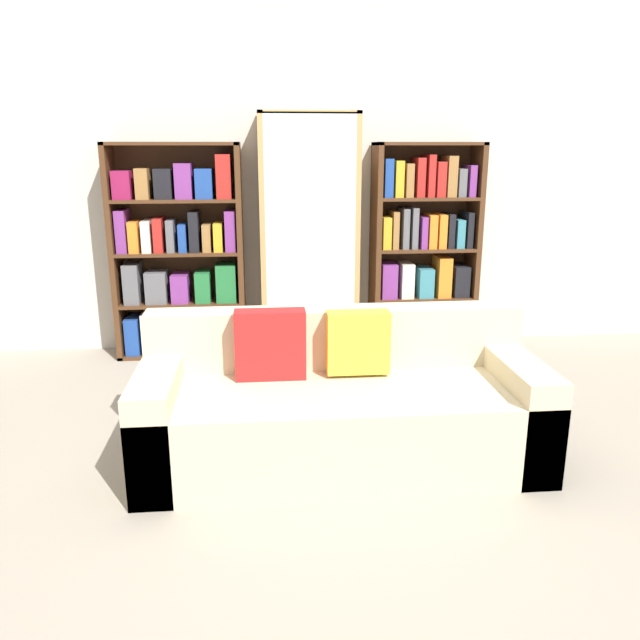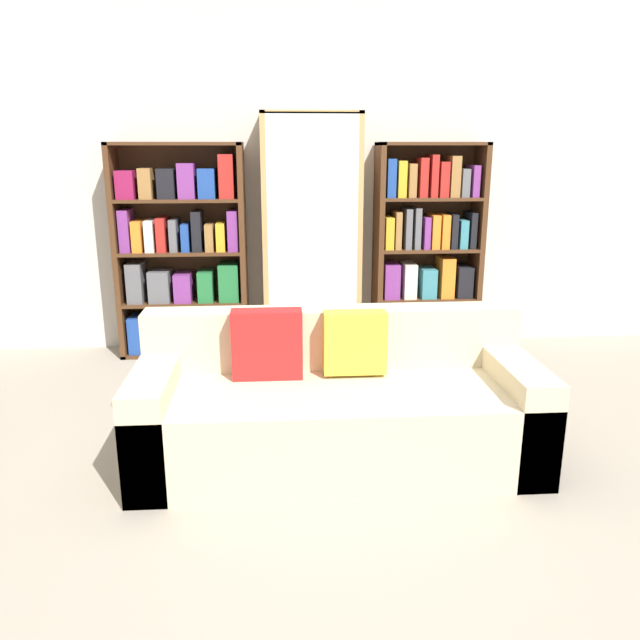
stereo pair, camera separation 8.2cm
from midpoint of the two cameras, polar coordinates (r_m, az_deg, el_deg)
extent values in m
plane|color=gray|center=(2.95, 2.65, -16.55)|extent=(16.00, 16.00, 0.00)
cube|color=beige|center=(4.98, -0.58, 13.02)|extent=(6.76, 0.06, 2.70)
cube|color=beige|center=(3.23, 2.35, -9.41)|extent=(2.01, 0.80, 0.41)
cube|color=beige|center=(3.38, 1.85, -1.58)|extent=(2.01, 0.20, 0.32)
cube|color=beige|center=(3.24, -13.95, -8.67)|extent=(0.20, 0.80, 0.53)
cube|color=beige|center=(3.42, 17.72, -7.61)|extent=(0.20, 0.80, 0.53)
cube|color=red|center=(3.20, -4.13, -2.22)|extent=(0.36, 0.12, 0.36)
cube|color=gold|center=(3.23, 3.91, -2.05)|extent=(0.32, 0.12, 0.32)
cube|color=#4C2D19|center=(4.95, -17.44, 5.92)|extent=(0.04, 0.32, 1.60)
cube|color=#4C2D19|center=(4.82, -6.53, 6.29)|extent=(0.04, 0.32, 1.60)
cube|color=#4C2D19|center=(4.80, -12.60, 15.46)|extent=(0.97, 0.32, 0.02)
cube|color=#4C2D19|center=(5.05, -11.56, -2.74)|extent=(0.97, 0.32, 0.02)
cube|color=#4C2D19|center=(5.02, -11.83, 6.42)|extent=(0.97, 0.01, 1.60)
cube|color=#4C2D19|center=(4.94, -11.80, 1.68)|extent=(0.89, 0.32, 0.02)
cube|color=#4C2D19|center=(4.87, -12.06, 6.13)|extent=(0.89, 0.32, 0.02)
cube|color=#4C2D19|center=(4.82, -12.32, 10.69)|extent=(0.89, 0.32, 0.02)
cube|color=#1E4293|center=(5.06, -15.90, -1.17)|extent=(0.10, 0.24, 0.28)
cube|color=beige|center=(5.03, -14.49, -0.97)|extent=(0.11, 0.24, 0.32)
cube|color=#237038|center=(5.01, -13.07, -1.17)|extent=(0.09, 0.24, 0.28)
cube|color=orange|center=(5.01, -11.61, -1.50)|extent=(0.09, 0.24, 0.21)
cube|color=#8E1947|center=(4.99, -10.24, -1.29)|extent=(0.08, 0.24, 0.25)
cube|color=gold|center=(4.97, -8.79, -1.07)|extent=(0.09, 0.24, 0.28)
cube|color=teal|center=(4.97, -7.37, -1.48)|extent=(0.10, 0.24, 0.20)
cube|color=#5B5B60|center=(4.96, -15.97, 3.38)|extent=(0.11, 0.24, 0.30)
cube|color=#5B5B60|center=(4.93, -13.90, 3.09)|extent=(0.16, 0.24, 0.24)
cube|color=#7A3384|center=(4.91, -11.87, 3.00)|extent=(0.13, 0.24, 0.21)
cube|color=#237038|center=(4.88, -9.88, 3.15)|extent=(0.11, 0.24, 0.23)
cube|color=#237038|center=(4.86, -7.82, 3.51)|extent=(0.15, 0.24, 0.28)
cube|color=#7A3384|center=(4.90, -16.79, 7.86)|extent=(0.07, 0.24, 0.31)
cube|color=orange|center=(4.89, -15.76, 7.43)|extent=(0.07, 0.24, 0.23)
cube|color=beige|center=(4.87, -14.70, 7.51)|extent=(0.07, 0.24, 0.23)
cube|color=#AD231E|center=(4.86, -13.71, 7.65)|extent=(0.07, 0.24, 0.25)
cube|color=#5B5B60|center=(4.84, -12.66, 7.61)|extent=(0.06, 0.24, 0.24)
cube|color=#1E4293|center=(4.83, -11.61, 7.46)|extent=(0.06, 0.24, 0.20)
cube|color=black|center=(4.82, -10.63, 8.04)|extent=(0.07, 0.24, 0.30)
cube|color=olive|center=(4.81, -9.52, 7.52)|extent=(0.06, 0.24, 0.20)
cube|color=gold|center=(4.81, -8.52, 7.59)|extent=(0.06, 0.24, 0.21)
cube|color=#7A3384|center=(4.79, -7.44, 8.16)|extent=(0.08, 0.24, 0.30)
cube|color=#8E1947|center=(4.87, -16.73, 11.78)|extent=(0.13, 0.24, 0.20)
cube|color=olive|center=(4.84, -15.04, 11.98)|extent=(0.09, 0.24, 0.22)
cube|color=black|center=(4.81, -13.28, 12.06)|extent=(0.12, 0.24, 0.22)
cube|color=#7A3384|center=(4.79, -11.54, 12.37)|extent=(0.12, 0.24, 0.25)
cube|color=#1E4293|center=(4.78, -9.75, 12.22)|extent=(0.12, 0.24, 0.21)
cube|color=#AD231E|center=(4.76, -8.02, 12.89)|extent=(0.11, 0.24, 0.32)
cube|color=tan|center=(4.78, -4.53, 7.57)|extent=(0.04, 0.36, 1.82)
cube|color=tan|center=(4.83, 3.89, 7.65)|extent=(0.04, 0.36, 1.82)
cube|color=tan|center=(4.75, -0.32, 18.41)|extent=(0.74, 0.36, 0.02)
cube|color=tan|center=(5.00, -0.29, -2.62)|extent=(0.74, 0.36, 0.02)
cube|color=tan|center=(4.97, -0.44, 7.91)|extent=(0.74, 0.01, 1.82)
cube|color=silver|center=(4.62, -0.15, 7.33)|extent=(0.66, 0.01, 1.79)
cube|color=tan|center=(4.91, -0.29, 0.79)|extent=(0.66, 0.32, 0.02)
cube|color=tan|center=(4.84, -0.30, 4.17)|extent=(0.66, 0.32, 0.02)
cube|color=tan|center=(4.79, -0.30, 7.63)|extent=(0.66, 0.32, 0.02)
cube|color=tan|center=(4.76, -0.31, 11.15)|extent=(0.66, 0.32, 0.02)
cube|color=tan|center=(4.75, -0.31, 14.70)|extent=(0.66, 0.32, 0.02)
cylinder|color=silver|center=(4.95, -3.26, -2.23)|extent=(0.01, 0.01, 0.07)
cone|color=silver|center=(4.93, -3.28, -1.38)|extent=(0.07, 0.07, 0.08)
cylinder|color=silver|center=(4.98, -2.08, -2.13)|extent=(0.01, 0.01, 0.07)
cone|color=silver|center=(4.96, -2.08, -1.28)|extent=(0.07, 0.07, 0.08)
cylinder|color=silver|center=(4.98, -0.88, -2.14)|extent=(0.01, 0.01, 0.07)
cone|color=silver|center=(4.95, -0.88, -1.28)|extent=(0.07, 0.07, 0.08)
cylinder|color=silver|center=(4.97, 0.32, -2.14)|extent=(0.01, 0.01, 0.07)
cone|color=silver|center=(4.95, 0.32, -1.29)|extent=(0.07, 0.07, 0.08)
cylinder|color=silver|center=(5.01, 1.47, -2.02)|extent=(0.01, 0.01, 0.07)
cone|color=silver|center=(4.99, 1.48, -1.17)|extent=(0.07, 0.07, 0.08)
cylinder|color=silver|center=(5.01, 2.67, -2.04)|extent=(0.01, 0.01, 0.07)
cone|color=silver|center=(4.98, 2.68, -1.19)|extent=(0.07, 0.07, 0.08)
cylinder|color=silver|center=(4.91, -3.02, 1.31)|extent=(0.01, 0.01, 0.07)
cone|color=silver|center=(4.89, -3.03, 2.15)|extent=(0.09, 0.09, 0.08)
cylinder|color=silver|center=(4.91, -1.21, 1.35)|extent=(0.01, 0.01, 0.07)
cone|color=silver|center=(4.90, -1.22, 2.19)|extent=(0.09, 0.09, 0.08)
cylinder|color=silver|center=(4.91, 0.61, 1.33)|extent=(0.01, 0.01, 0.07)
cone|color=silver|center=(4.89, 0.61, 2.18)|extent=(0.09, 0.09, 0.08)
cylinder|color=silver|center=(4.93, 2.41, 1.37)|extent=(0.01, 0.01, 0.07)
cone|color=silver|center=(4.91, 2.42, 2.22)|extent=(0.09, 0.09, 0.08)
cylinder|color=silver|center=(4.82, -3.07, 4.75)|extent=(0.01, 0.01, 0.08)
cone|color=silver|center=(4.80, -3.08, 5.84)|extent=(0.09, 0.09, 0.10)
cylinder|color=silver|center=(4.82, -1.21, 4.76)|extent=(0.01, 0.01, 0.08)
cone|color=silver|center=(4.80, -1.22, 5.86)|extent=(0.09, 0.09, 0.10)
cylinder|color=silver|center=(4.86, 0.60, 4.85)|extent=(0.01, 0.01, 0.08)
cone|color=silver|center=(4.84, 0.61, 5.94)|extent=(0.09, 0.09, 0.10)
cylinder|color=silver|center=(4.84, 2.48, 4.80)|extent=(0.01, 0.01, 0.08)
cone|color=silver|center=(4.82, 2.49, 5.89)|extent=(0.09, 0.09, 0.10)
cylinder|color=silver|center=(4.78, -3.43, 8.14)|extent=(0.01, 0.01, 0.07)
cone|color=silver|center=(4.77, -3.45, 9.06)|extent=(0.07, 0.07, 0.08)
cylinder|color=silver|center=(4.80, -2.19, 8.19)|extent=(0.01, 0.01, 0.07)
cone|color=silver|center=(4.79, -2.20, 9.10)|extent=(0.07, 0.07, 0.08)
cylinder|color=silver|center=(4.77, -0.91, 8.15)|extent=(0.01, 0.01, 0.07)
cone|color=silver|center=(4.76, -0.92, 9.07)|extent=(0.07, 0.07, 0.08)
cylinder|color=silver|center=(4.77, 0.34, 8.16)|extent=(0.01, 0.01, 0.07)
cone|color=silver|center=(4.77, 0.34, 9.08)|extent=(0.07, 0.07, 0.08)
cylinder|color=silver|center=(4.79, 1.58, 8.18)|extent=(0.01, 0.01, 0.07)
cone|color=silver|center=(4.78, 1.58, 9.10)|extent=(0.07, 0.07, 0.08)
cylinder|color=silver|center=(4.82, 2.79, 8.22)|extent=(0.01, 0.01, 0.07)
cone|color=silver|center=(4.81, 2.80, 9.13)|extent=(0.07, 0.07, 0.08)
cylinder|color=silver|center=(4.77, -3.37, 11.71)|extent=(0.01, 0.01, 0.07)
cone|color=silver|center=(4.76, -3.38, 12.67)|extent=(0.09, 0.09, 0.09)
cylinder|color=silver|center=(4.76, -1.84, 11.72)|extent=(0.01, 0.01, 0.07)
cone|color=silver|center=(4.76, -1.85, 12.68)|extent=(0.09, 0.09, 0.09)
cylinder|color=silver|center=(4.77, -0.32, 11.73)|extent=(0.01, 0.01, 0.07)
cone|color=silver|center=(4.77, -0.32, 12.70)|extent=(0.09, 0.09, 0.09)
cylinder|color=silver|center=(4.76, 1.22, 11.72)|extent=(0.01, 0.01, 0.07)
cone|color=silver|center=(4.75, 1.23, 12.69)|extent=(0.09, 0.09, 0.09)
cylinder|color=silver|center=(4.79, 2.72, 11.73)|extent=(0.01, 0.01, 0.07)
cone|color=silver|center=(4.78, 2.73, 12.69)|extent=(0.09, 0.09, 0.09)
cylinder|color=silver|center=(4.74, -3.55, 15.22)|extent=(0.01, 0.01, 0.07)
cone|color=silver|center=(4.74, -3.57, 16.11)|extent=(0.07, 0.07, 0.08)
cylinder|color=silver|center=(4.75, -2.26, 15.24)|extent=(0.01, 0.01, 0.07)
cone|color=silver|center=(4.75, -2.27, 16.13)|extent=(0.07, 0.07, 0.08)
cylinder|color=silver|center=(4.73, -0.95, 15.25)|extent=(0.01, 0.01, 0.07)
cone|color=silver|center=(4.73, -0.95, 16.14)|extent=(0.07, 0.07, 0.08)
cylinder|color=silver|center=(4.77, 0.32, 15.25)|extent=(0.01, 0.01, 0.07)
cone|color=silver|center=(4.77, 0.32, 16.14)|extent=(0.07, 0.07, 0.08)
cylinder|color=silver|center=(4.76, 1.62, 15.24)|extent=(0.01, 0.01, 0.07)
cone|color=silver|center=(4.76, 1.63, 16.13)|extent=(0.07, 0.07, 0.08)
cylinder|color=silver|center=(4.78, 2.88, 15.23)|extent=(0.01, 0.01, 0.07)
cone|color=silver|center=(4.78, 2.90, 16.12)|extent=(0.07, 0.07, 0.08)
cube|color=#4C2D19|center=(4.89, 5.81, 6.44)|extent=(0.04, 0.32, 1.60)
cube|color=#4C2D19|center=(5.08, 14.56, 6.37)|extent=(0.04, 0.32, 1.60)
cube|color=#4C2D19|center=(4.91, 10.73, 15.56)|extent=(0.82, 0.32, 0.02)
cube|color=#4C2D19|center=(5.15, 9.85, -2.28)|extent=(0.82, 0.32, 0.02)
cube|color=#4C2D19|center=(5.12, 9.85, 6.70)|extent=(0.82, 0.01, 1.60)
cube|color=#4C2D19|center=(5.05, 10.06, 2.06)|extent=(0.74, 0.32, 0.02)
cube|color=#4C2D19|center=(4.97, 10.27, 6.42)|extent=(0.74, 0.32, 0.02)
cube|color=#4C2D19|center=(4.93, 10.49, 10.90)|extent=(0.74, 0.32, 0.02)
cube|color=beige|center=(5.04, 6.57, -1.09)|extent=(0.08, 0.24, 0.22)
cube|color=#5B5B60|center=(5.06, 7.66, -0.83)|extent=(0.09, 0.24, 0.26)
cube|color=orange|center=(5.09, 8.80, -1.10)|extent=(0.06, 0.24, 0.21)
cube|color=teal|center=(5.10, 9.99, -0.61)|extent=(0.09, 0.24, 0.29)
cube|color=orange|center=(5.14, 11.08, -1.01)|extent=(0.07, 0.24, 0.22)
cube|color=black|center=(5.15, 12.17, -0.51)|extent=(0.07, 0.24, 0.30)
cube|color=black|center=(5.18, 13.31, -0.45)|extent=(0.06, 0.24, 0.31)
cube|color=#7A3384|center=(4.94, 6.91, 3.65)|extent=(0.12, 0.24, 0.27)
cube|color=beige|center=(4.97, 8.53, 3.65)|extent=(0.10, 0.24, 0.27)
cube|color=teal|center=(5.01, 10.18, 3.44)|extent=(0.12, 0.24, 0.23)
cube|color=orange|center=(5.04, 11.80, 3.92)|extent=(0.10, 0.24, 0.31)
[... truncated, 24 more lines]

